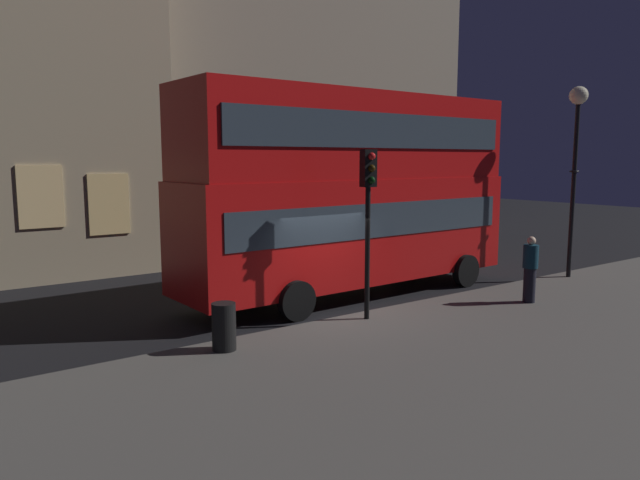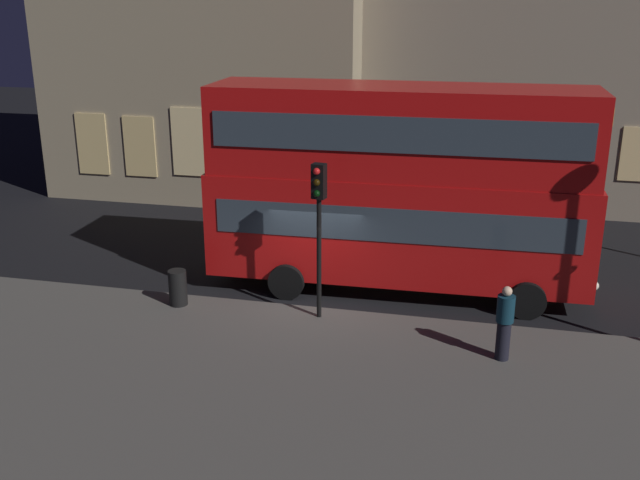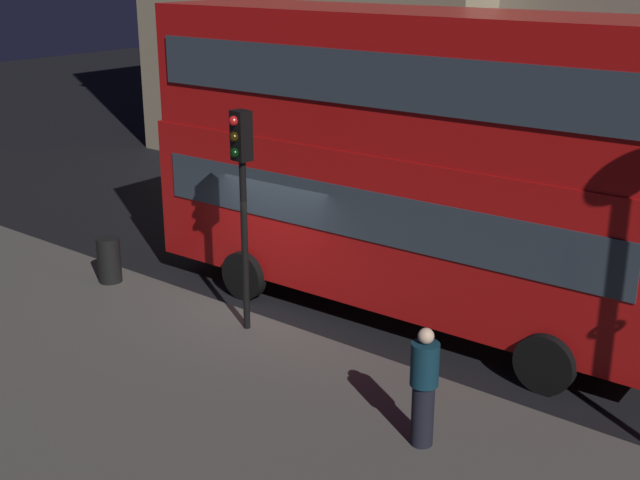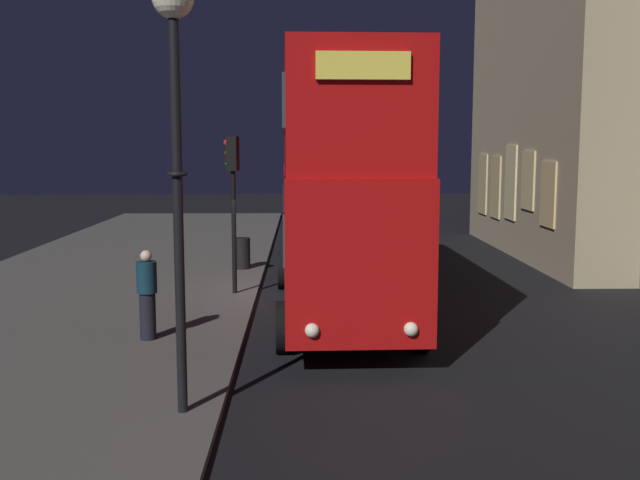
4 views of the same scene
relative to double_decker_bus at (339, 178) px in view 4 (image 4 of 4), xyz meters
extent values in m
plane|color=black|center=(-1.98, -1.44, -3.12)|extent=(80.00, 80.00, 0.00)
cube|color=#4C4944|center=(-1.98, -6.32, -3.06)|extent=(44.00, 8.64, 0.12)
cube|color=#E5C67F|center=(-12.83, 6.46, -0.82)|extent=(1.29, 0.06, 2.39)
cube|color=#E5C67F|center=(-10.82, 6.46, -0.83)|extent=(1.29, 0.06, 2.32)
cube|color=#F9E09E|center=(-8.81, 6.46, -0.56)|extent=(1.29, 0.06, 2.59)
cube|color=#F2D18C|center=(-6.80, 6.46, -0.39)|extent=(1.29, 0.06, 1.89)
cube|color=#E5C67F|center=(-4.79, 6.46, -0.71)|extent=(1.29, 0.06, 1.95)
cube|color=#B20F0F|center=(0.00, 0.00, -1.22)|extent=(10.31, 2.79, 2.83)
cube|color=#B20F0F|center=(0.00, 0.00, 1.36)|extent=(10.10, 2.73, 2.32)
cube|color=#2D3842|center=(0.00, 0.00, -0.86)|extent=(9.49, 2.82, 0.90)
cube|color=#2D3842|center=(0.00, 0.00, 1.47)|extent=(9.49, 2.82, 0.90)
cube|color=#F2D84C|center=(5.07, 0.13, 1.99)|extent=(0.12, 1.51, 0.44)
sphere|color=white|center=(5.12, 0.95, -2.28)|extent=(0.24, 0.24, 0.24)
sphere|color=white|center=(5.16, -0.68, -2.28)|extent=(0.24, 0.24, 0.24)
cylinder|color=black|center=(3.44, 1.40, -2.63)|extent=(0.99, 0.27, 0.98)
cylinder|color=black|center=(3.51, -1.22, -2.63)|extent=(0.99, 0.27, 0.98)
cylinder|color=black|center=(-2.85, 1.23, -2.63)|extent=(0.99, 0.27, 0.98)
cylinder|color=black|center=(-2.79, -1.38, -2.63)|extent=(0.99, 0.27, 0.98)
cylinder|color=black|center=(-1.60, -2.56, -1.45)|extent=(0.12, 0.12, 3.11)
cube|color=black|center=(-1.60, -2.56, 0.53)|extent=(0.36, 0.31, 0.85)
sphere|color=red|center=(-1.62, -2.71, 0.80)|extent=(0.17, 0.17, 0.17)
sphere|color=black|center=(-1.62, -2.71, 0.53)|extent=(0.17, 0.17, 0.17)
sphere|color=black|center=(-1.62, -2.71, 0.26)|extent=(0.17, 0.17, 0.17)
cylinder|color=black|center=(6.90, -2.54, -0.29)|extent=(0.14, 0.14, 5.42)
torus|color=black|center=(6.90, -2.54, 0.35)|extent=(0.28, 0.28, 0.06)
cylinder|color=black|center=(2.92, -3.84, -2.54)|extent=(0.31, 0.31, 0.92)
cylinder|color=#0F2D3D|center=(2.92, -3.84, -1.78)|extent=(0.39, 0.39, 0.61)
sphere|color=beige|center=(2.92, -3.84, -1.37)|extent=(0.22, 0.22, 0.22)
cylinder|color=black|center=(-5.37, -2.66, -2.53)|extent=(0.48, 0.48, 0.94)
camera|label=1|loc=(-10.50, -12.91, 0.74)|focal=33.28mm
camera|label=2|loc=(2.33, -19.18, 4.80)|focal=41.34mm
camera|label=3|loc=(8.15, -12.62, 3.42)|focal=47.30mm
camera|label=4|loc=(17.08, -0.84, 0.74)|focal=41.79mm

